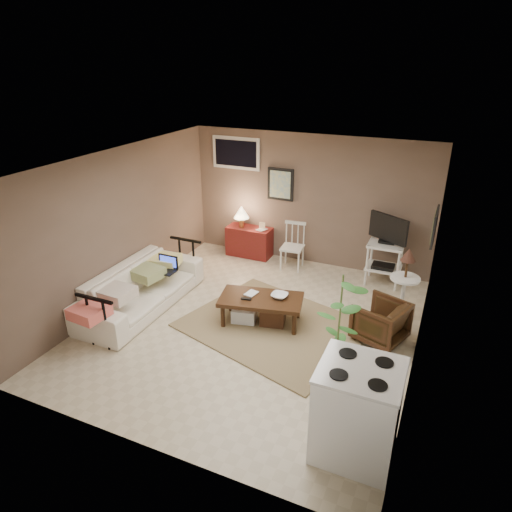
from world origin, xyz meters
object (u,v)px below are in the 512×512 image
at_px(spindle_chair, 293,248).
at_px(stove, 357,411).
at_px(side_table, 406,276).
at_px(armchair, 381,320).
at_px(sofa, 141,281).
at_px(coffee_table, 260,308).
at_px(potted_plant, 339,328).
at_px(red_console, 249,239).
at_px(tv_stand, 386,248).

distance_m(spindle_chair, stove, 4.30).
distance_m(side_table, stove, 2.79).
distance_m(spindle_chair, armchair, 2.57).
bearing_deg(armchair, sofa, -61.01).
bearing_deg(side_table, coffee_table, -152.41).
relative_size(coffee_table, potted_plant, 0.87).
height_order(sofa, side_table, side_table).
distance_m(coffee_table, red_console, 2.50).
height_order(red_console, stove, stove).
distance_m(armchair, potted_plant, 1.29).
bearing_deg(potted_plant, coffee_table, 146.74).
bearing_deg(armchair, tv_stand, -151.98).
bearing_deg(red_console, armchair, -33.78).
xyz_separation_m(red_console, potted_plant, (2.55, -3.08, 0.45)).
bearing_deg(potted_plant, side_table, 74.63).
relative_size(tv_stand, stove, 1.21).
height_order(sofa, tv_stand, tv_stand).
height_order(tv_stand, potted_plant, potted_plant).
height_order(spindle_chair, armchair, spindle_chair).
bearing_deg(armchair, coffee_table, -61.10).
bearing_deg(red_console, spindle_chair, -11.11).
xyz_separation_m(sofa, spindle_chair, (1.66, 2.31, -0.04)).
relative_size(potted_plant, stove, 1.46).
bearing_deg(armchair, red_console, -104.01).
distance_m(coffee_table, stove, 2.55).
bearing_deg(stove, armchair, 93.20).
relative_size(armchair, stove, 0.63).
height_order(armchair, potted_plant, potted_plant).
relative_size(spindle_chair, stove, 0.84).
height_order(sofa, spindle_chair, sofa).
height_order(red_console, tv_stand, tv_stand).
distance_m(red_console, tv_stand, 2.64).
xyz_separation_m(side_table, potted_plant, (-0.51, -1.86, 0.09)).
bearing_deg(sofa, stove, -112.16).
bearing_deg(sofa, potted_plant, -100.19).
xyz_separation_m(side_table, armchair, (-0.19, -0.71, -0.39)).
bearing_deg(potted_plant, armchair, 74.54).
distance_m(side_table, armchair, 0.83).
bearing_deg(red_console, potted_plant, -50.35).
xyz_separation_m(coffee_table, red_console, (-1.20, 2.19, 0.10)).
xyz_separation_m(potted_plant, stove, (0.44, -0.91, -0.29)).
height_order(tv_stand, stove, tv_stand).
bearing_deg(potted_plant, sofa, 169.81).
xyz_separation_m(sofa, side_table, (3.74, 1.28, 0.26)).
relative_size(sofa, stove, 2.24).
bearing_deg(side_table, red_console, 158.38).
bearing_deg(red_console, tv_stand, -3.49).
relative_size(sofa, armchair, 3.54).
bearing_deg(armchair, spindle_chair, -112.59).
xyz_separation_m(red_console, stove, (2.99, -3.99, 0.16)).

